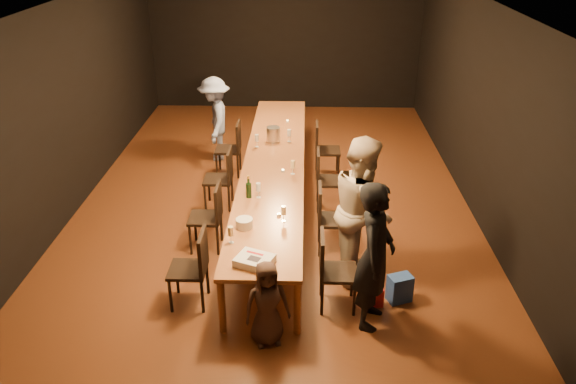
{
  "coord_description": "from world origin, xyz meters",
  "views": [
    {
      "loc": [
        0.45,
        -7.64,
        4.07
      ],
      "look_at": [
        0.26,
        -1.5,
        1.0
      ],
      "focal_mm": 35.0,
      "sensor_mm": 36.0,
      "label": 1
    }
  ],
  "objects_px": {
    "chair_right_1": "(334,219)",
    "ice_bucket": "(273,134)",
    "chair_left_2": "(218,179)",
    "woman_tan": "(362,209)",
    "chair_left_3": "(228,149)",
    "plate_stack": "(244,223)",
    "woman_birthday": "(375,256)",
    "man_blue": "(215,119)",
    "chair_right_0": "(338,271)",
    "champagne_bottle": "(249,187)",
    "birthday_cake": "(254,261)",
    "chair_right_3": "(328,150)",
    "table": "(274,165)",
    "chair_left_0": "(188,269)",
    "child": "(267,303)",
    "chair_left_1": "(205,217)",
    "chair_right_2": "(330,180)"
  },
  "relations": [
    {
      "from": "chair_right_1",
      "to": "ice_bucket",
      "type": "distance_m",
      "value": 2.27
    },
    {
      "from": "chair_left_2",
      "to": "woman_tan",
      "type": "xyz_separation_m",
      "value": [
        2.0,
        -1.74,
        0.45
      ]
    },
    {
      "from": "chair_left_3",
      "to": "plate_stack",
      "type": "height_order",
      "value": "chair_left_3"
    },
    {
      "from": "chair_right_1",
      "to": "woman_birthday",
      "type": "xyz_separation_m",
      "value": [
        0.35,
        -1.46,
        0.38
      ]
    },
    {
      "from": "man_blue",
      "to": "ice_bucket",
      "type": "distance_m",
      "value": 1.51
    },
    {
      "from": "chair_right_1",
      "to": "woman_birthday",
      "type": "bearing_deg",
      "value": 13.61
    },
    {
      "from": "chair_right_0",
      "to": "champagne_bottle",
      "type": "height_order",
      "value": "champagne_bottle"
    },
    {
      "from": "chair_right_1",
      "to": "birthday_cake",
      "type": "xyz_separation_m",
      "value": [
        -0.91,
        -1.51,
        0.33
      ]
    },
    {
      "from": "chair_right_3",
      "to": "chair_left_3",
      "type": "distance_m",
      "value": 1.7
    },
    {
      "from": "woman_birthday",
      "to": "ice_bucket",
      "type": "relative_size",
      "value": 7.06
    },
    {
      "from": "table",
      "to": "chair_left_2",
      "type": "xyz_separation_m",
      "value": [
        -0.85,
        0.0,
        -0.24
      ]
    },
    {
      "from": "chair_right_3",
      "to": "chair_left_0",
      "type": "distance_m",
      "value": 3.98
    },
    {
      "from": "woman_tan",
      "to": "chair_left_2",
      "type": "bearing_deg",
      "value": 46.08
    },
    {
      "from": "child",
      "to": "birthday_cake",
      "type": "relative_size",
      "value": 2.1
    },
    {
      "from": "woman_tan",
      "to": "ice_bucket",
      "type": "height_order",
      "value": "woman_tan"
    },
    {
      "from": "man_blue",
      "to": "birthday_cake",
      "type": "relative_size",
      "value": 3.3
    },
    {
      "from": "chair_right_0",
      "to": "woman_tan",
      "type": "xyz_separation_m",
      "value": [
        0.3,
        0.66,
        0.45
      ]
    },
    {
      "from": "chair_left_1",
      "to": "chair_left_2",
      "type": "xyz_separation_m",
      "value": [
        0.0,
        1.2,
        0.0
      ]
    },
    {
      "from": "chair_right_2",
      "to": "chair_left_0",
      "type": "relative_size",
      "value": 1.0
    },
    {
      "from": "plate_stack",
      "to": "chair_left_2",
      "type": "bearing_deg",
      "value": 107.41
    },
    {
      "from": "man_blue",
      "to": "plate_stack",
      "type": "relative_size",
      "value": 7.55
    },
    {
      "from": "chair_right_2",
      "to": "chair_left_3",
      "type": "height_order",
      "value": "same"
    },
    {
      "from": "woman_birthday",
      "to": "chair_right_1",
      "type": "bearing_deg",
      "value": 27.99
    },
    {
      "from": "chair_left_0",
      "to": "birthday_cake",
      "type": "bearing_deg",
      "value": -111.11
    },
    {
      "from": "champagne_bottle",
      "to": "chair_right_2",
      "type": "bearing_deg",
      "value": 46.26
    },
    {
      "from": "chair_right_2",
      "to": "chair_left_0",
      "type": "bearing_deg",
      "value": -35.31
    },
    {
      "from": "table",
      "to": "man_blue",
      "type": "height_order",
      "value": "man_blue"
    },
    {
      "from": "chair_left_3",
      "to": "plate_stack",
      "type": "distance_m",
      "value": 3.22
    },
    {
      "from": "chair_right_2",
      "to": "chair_left_1",
      "type": "distance_m",
      "value": 2.08
    },
    {
      "from": "plate_stack",
      "to": "champagne_bottle",
      "type": "height_order",
      "value": "champagne_bottle"
    },
    {
      "from": "chair_left_0",
      "to": "chair_right_1",
      "type": "bearing_deg",
      "value": -54.78
    },
    {
      "from": "chair_right_0",
      "to": "chair_right_1",
      "type": "height_order",
      "value": "same"
    },
    {
      "from": "woman_birthday",
      "to": "table",
      "type": "bearing_deg",
      "value": 38.73
    },
    {
      "from": "woman_birthday",
      "to": "plate_stack",
      "type": "bearing_deg",
      "value": 77.96
    },
    {
      "from": "champagne_bottle",
      "to": "chair_left_1",
      "type": "bearing_deg",
      "value": -176.23
    },
    {
      "from": "chair_left_2",
      "to": "plate_stack",
      "type": "xyz_separation_m",
      "value": [
        0.61,
        -1.94,
        0.34
      ]
    },
    {
      "from": "chair_left_2",
      "to": "child",
      "type": "height_order",
      "value": "child"
    },
    {
      "from": "woman_birthday",
      "to": "champagne_bottle",
      "type": "distance_m",
      "value": 2.1
    },
    {
      "from": "chair_right_3",
      "to": "ice_bucket",
      "type": "bearing_deg",
      "value": -68.44
    },
    {
      "from": "chair_right_0",
      "to": "chair_right_2",
      "type": "relative_size",
      "value": 1.0
    },
    {
      "from": "chair_right_1",
      "to": "chair_left_0",
      "type": "bearing_deg",
      "value": -54.78
    },
    {
      "from": "chair_right_0",
      "to": "man_blue",
      "type": "bearing_deg",
      "value": -154.91
    },
    {
      "from": "chair_left_1",
      "to": "woman_tan",
      "type": "distance_m",
      "value": 2.12
    },
    {
      "from": "chair_left_2",
      "to": "woman_birthday",
      "type": "distance_m",
      "value": 3.38
    },
    {
      "from": "man_blue",
      "to": "champagne_bottle",
      "type": "relative_size",
      "value": 4.96
    },
    {
      "from": "table",
      "to": "plate_stack",
      "type": "relative_size",
      "value": 29.9
    },
    {
      "from": "chair_right_0",
      "to": "woman_tan",
      "type": "bearing_deg",
      "value": 155.59
    },
    {
      "from": "chair_right_3",
      "to": "chair_right_2",
      "type": "bearing_deg",
      "value": -0.0
    },
    {
      "from": "woman_birthday",
      "to": "child",
      "type": "height_order",
      "value": "woman_birthday"
    },
    {
      "from": "chair_right_1",
      "to": "woman_birthday",
      "type": "distance_m",
      "value": 1.55
    }
  ]
}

